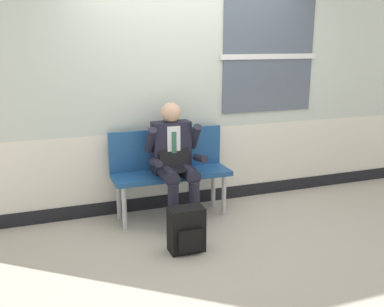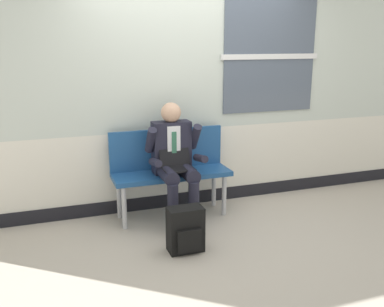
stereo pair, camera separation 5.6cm
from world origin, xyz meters
name	(u,v)px [view 1 (the left image)]	position (x,y,z in m)	size (l,w,h in m)	color
ground_plane	(211,224)	(0.00, 0.00, 0.00)	(18.00, 18.00, 0.00)	#B2A899
station_wall	(190,78)	(0.01, 0.69, 1.47)	(6.06, 0.16, 2.95)	beige
bench_with_person	(169,165)	(-0.32, 0.42, 0.56)	(1.27, 0.42, 0.95)	navy
person_seated	(175,160)	(-0.32, 0.21, 0.68)	(0.57, 0.70, 1.26)	#1E1E2D
backpack	(187,230)	(-0.44, -0.47, 0.21)	(0.32, 0.22, 0.42)	black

